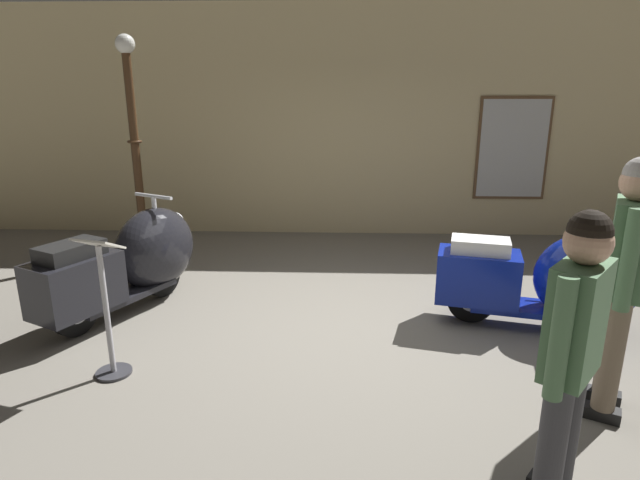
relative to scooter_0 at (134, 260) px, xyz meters
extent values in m
plane|color=slate|center=(2.20, -0.49, -0.52)|extent=(60.00, 60.00, 0.00)
cube|color=#CCB784|center=(2.20, 3.09, 1.18)|extent=(18.00, 0.20, 3.39)
cube|color=brown|center=(4.65, 2.97, 0.81)|extent=(1.06, 0.03, 1.51)
cube|color=#B2B2AD|center=(4.65, 2.95, 0.81)|extent=(0.98, 0.01, 1.43)
cylinder|color=black|center=(0.16, 0.32, -0.29)|extent=(0.29, 0.45, 0.46)
cylinder|color=silver|center=(0.16, 0.32, -0.29)|extent=(0.19, 0.23, 0.21)
cylinder|color=black|center=(-0.33, -0.65, -0.29)|extent=(0.29, 0.45, 0.46)
cylinder|color=silver|center=(-0.33, -0.65, -0.29)|extent=(0.19, 0.23, 0.21)
cube|color=black|center=(-0.08, -0.17, -0.31)|extent=(0.85, 1.16, 0.06)
ellipsoid|color=black|center=(0.13, 0.27, 0.04)|extent=(0.96, 1.13, 0.87)
cube|color=black|center=(-0.31, -0.61, -0.04)|extent=(0.76, 0.90, 0.50)
cube|color=black|center=(-0.31, -0.61, 0.28)|extent=(0.53, 0.64, 0.14)
sphere|color=silver|center=(0.28, 0.56, 0.28)|extent=(0.17, 0.17, 0.17)
cylinder|color=silver|center=(0.15, 0.30, 0.44)|extent=(0.05, 0.05, 0.32)
cylinder|color=silver|center=(0.15, 0.30, 0.60)|extent=(0.47, 0.26, 0.04)
cylinder|color=black|center=(4.39, -0.45, -0.30)|extent=(0.45, 0.19, 0.44)
cylinder|color=silver|center=(4.39, -0.45, -0.30)|extent=(0.22, 0.15, 0.20)
cylinder|color=black|center=(3.37, -0.21, -0.30)|extent=(0.45, 0.19, 0.44)
cylinder|color=silver|center=(3.37, -0.21, -0.30)|extent=(0.22, 0.15, 0.20)
cube|color=navy|center=(3.88, -0.33, -0.32)|extent=(1.11, 0.63, 0.06)
ellipsoid|color=navy|center=(4.34, -0.44, 0.02)|extent=(1.04, 0.78, 0.84)
cube|color=navy|center=(3.41, -0.22, -0.05)|extent=(0.83, 0.60, 0.49)
cube|color=silver|center=(3.41, -0.22, 0.26)|extent=(0.59, 0.42, 0.13)
sphere|color=silver|center=(4.64, -0.51, 0.25)|extent=(0.17, 0.17, 0.17)
cylinder|color=silver|center=(4.37, -0.45, 0.41)|extent=(0.05, 0.05, 0.31)
cylinder|color=silver|center=(4.37, -0.45, 0.56)|extent=(0.15, 0.48, 0.04)
cube|color=silver|center=(4.40, -0.17, -0.04)|extent=(0.73, 0.19, 0.03)
cylinder|color=#472D19|center=(-0.62, 1.88, -0.43)|extent=(0.28, 0.28, 0.18)
cylinder|color=#472D19|center=(-0.62, 1.88, 0.88)|extent=(0.11, 0.11, 2.44)
torus|color=#472D19|center=(-0.62, 1.88, 1.00)|extent=(0.19, 0.19, 0.04)
sphere|color=white|center=(-0.62, 1.88, 2.21)|extent=(0.24, 0.24, 0.24)
cube|color=black|center=(3.99, -1.54, -0.47)|extent=(0.30, 0.22, 0.09)
cylinder|color=#72604C|center=(4.01, -1.55, 0.01)|extent=(0.15, 0.15, 0.89)
cube|color=black|center=(3.88, -1.75, -0.47)|extent=(0.30, 0.22, 0.09)
cylinder|color=#72604C|center=(3.90, -1.76, 0.01)|extent=(0.15, 0.15, 0.89)
cube|color=#4C724C|center=(3.96, -1.66, 0.68)|extent=(0.38, 0.46, 0.63)
cylinder|color=#4C724C|center=(4.07, -1.43, 0.67)|extent=(0.10, 0.10, 0.65)
cylinder|color=#4C724C|center=(3.84, -1.88, 0.67)|extent=(0.10, 0.10, 0.65)
sphere|color=tan|center=(3.96, -1.66, 1.11)|extent=(0.24, 0.24, 0.24)
cylinder|color=#38383D|center=(3.31, -2.51, -0.03)|extent=(0.14, 0.14, 0.82)
cylinder|color=#38383D|center=(3.17, -2.68, -0.03)|extent=(0.14, 0.14, 0.82)
cube|color=#4C724C|center=(3.24, -2.59, 0.60)|extent=(0.40, 0.42, 0.58)
cylinder|color=#4C724C|center=(3.39, -2.41, 0.59)|extent=(0.09, 0.09, 0.60)
cylinder|color=#4C724C|center=(3.09, -2.77, 0.59)|extent=(0.09, 0.09, 0.60)
sphere|color=tan|center=(3.24, -2.59, 0.99)|extent=(0.22, 0.22, 0.22)
sphere|color=black|center=(3.24, -2.59, 1.04)|extent=(0.20, 0.20, 0.20)
cylinder|color=#333338|center=(0.30, -1.32, -0.51)|extent=(0.28, 0.28, 0.02)
cylinder|color=#A5A5AD|center=(0.30, -1.32, 0.03)|extent=(0.04, 0.04, 1.04)
cube|color=silver|center=(0.30, -1.32, 0.57)|extent=(0.37, 0.30, 0.12)
camera|label=1|loc=(2.09, -4.94, 1.67)|focal=29.21mm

